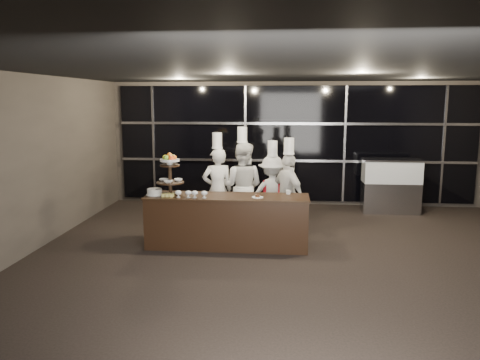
# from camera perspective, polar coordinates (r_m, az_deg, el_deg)

# --- Properties ---
(room) EXTENTS (10.00, 10.00, 10.00)m
(room) POSITION_cam_1_polar(r_m,az_deg,el_deg) (6.59, 7.56, 0.34)
(room) COLOR black
(room) RESTS_ON ground
(window_wall) EXTENTS (8.60, 0.10, 2.80)m
(window_wall) POSITION_cam_1_polar(r_m,az_deg,el_deg) (11.48, 6.65, 4.38)
(window_wall) COLOR black
(window_wall) RESTS_ON ground
(buffet_counter) EXTENTS (2.84, 0.74, 0.92)m
(buffet_counter) POSITION_cam_1_polar(r_m,az_deg,el_deg) (8.23, -1.59, -5.03)
(buffet_counter) COLOR black
(buffet_counter) RESTS_ON ground
(display_stand) EXTENTS (0.48, 0.48, 0.74)m
(display_stand) POSITION_cam_1_polar(r_m,az_deg,el_deg) (8.24, -8.54, 1.08)
(display_stand) COLOR black
(display_stand) RESTS_ON buffet_counter
(compotes) EXTENTS (0.56, 0.11, 0.12)m
(compotes) POSITION_cam_1_polar(r_m,az_deg,el_deg) (7.99, -5.95, -1.59)
(compotes) COLOR silver
(compotes) RESTS_ON buffet_counter
(layer_cake) EXTENTS (0.30, 0.30, 0.11)m
(layer_cake) POSITION_cam_1_polar(r_m,az_deg,el_deg) (8.32, -10.37, -1.45)
(layer_cake) COLOR white
(layer_cake) RESTS_ON buffet_counter
(pastry_squares) EXTENTS (0.19, 0.13, 0.05)m
(pastry_squares) POSITION_cam_1_polar(r_m,az_deg,el_deg) (8.15, -8.78, -1.82)
(pastry_squares) COLOR #E6DB70
(pastry_squares) RESTS_ON buffet_counter
(small_plate) EXTENTS (0.20, 0.20, 0.05)m
(small_plate) POSITION_cam_1_polar(r_m,az_deg,el_deg) (7.98, 2.15, -2.04)
(small_plate) COLOR white
(small_plate) RESTS_ON buffet_counter
(chef_cup) EXTENTS (0.08, 0.08, 0.07)m
(chef_cup) POSITION_cam_1_polar(r_m,az_deg,el_deg) (8.31, 5.90, -1.48)
(chef_cup) COLOR white
(chef_cup) RESTS_ON buffet_counter
(display_case) EXTENTS (1.29, 0.56, 1.24)m
(display_case) POSITION_cam_1_polar(r_m,az_deg,el_deg) (11.23, 17.93, -0.35)
(display_case) COLOR #A5A5AA
(display_case) RESTS_ON ground
(chef_a) EXTENTS (0.70, 0.57, 1.95)m
(chef_a) POSITION_cam_1_polar(r_m,az_deg,el_deg) (9.14, -2.76, -1.06)
(chef_a) COLOR silver
(chef_a) RESTS_ON ground
(chef_b) EXTENTS (0.95, 0.79, 2.05)m
(chef_b) POSITION_cam_1_polar(r_m,az_deg,el_deg) (9.24, 0.27, -0.71)
(chef_b) COLOR white
(chef_b) RESTS_ON ground
(chef_c) EXTENTS (1.04, 0.70, 1.78)m
(chef_c) POSITION_cam_1_polar(r_m,az_deg,el_deg) (9.27, 3.92, -1.53)
(chef_c) COLOR silver
(chef_c) RESTS_ON ground
(chef_d) EXTENTS (0.85, 0.97, 1.87)m
(chef_d) POSITION_cam_1_polar(r_m,az_deg,el_deg) (8.91, 5.89, -1.70)
(chef_d) COLOR white
(chef_d) RESTS_ON ground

